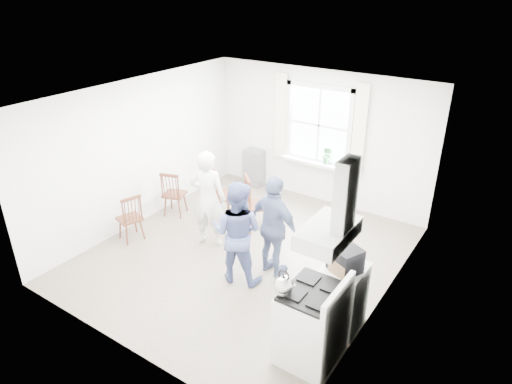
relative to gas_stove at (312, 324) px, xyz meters
The scene contains 17 objects.
room_shell 2.48m from the gas_stove, 144.75° to the left, with size 4.62×5.12×2.64m.
window_assembly 4.36m from the gas_stove, 116.71° to the left, with size 1.88×0.24×1.70m.
range_hood 1.43m from the gas_stove, ahead, with size 0.45×0.76×0.94m.
shelf_unit 4.95m from the gas_stove, 131.97° to the left, with size 0.40×0.30×0.80m, color slate.
gas_stove is the anchor object (origin of this frame).
kettle 0.67m from the gas_stove, 141.29° to the right, with size 0.22×0.22×0.31m.
low_cabinet 0.70m from the gas_stove, 84.32° to the left, with size 0.50×0.55×0.90m, color silver.
stereo_stack 0.86m from the gas_stove, 82.24° to the left, with size 0.45×0.43×0.31m.
cardboard_box 0.75m from the gas_stove, 81.41° to the left, with size 0.27×0.19×0.17m, color olive.
windsor_chair_a 4.13m from the gas_stove, 156.18° to the left, with size 0.48×0.47×0.90m.
windsor_chair_b 3.60m from the gas_stove, 145.74° to the left, with size 0.59×0.59×1.05m.
windsor_chair_c 3.77m from the gas_stove, behind, with size 0.45×0.45×0.87m.
person_left 2.94m from the gas_stove, 153.29° to the left, with size 0.61×0.61×1.67m, color silver.
person_mid 1.83m from the gas_stove, 154.62° to the left, with size 0.77×0.77×1.58m, color #4C598D.
person_right 1.77m from the gas_stove, 136.59° to the left, with size 0.93×0.93×1.59m, color navy.
potted_plant 4.10m from the gas_stove, 113.93° to the left, with size 0.20×0.20×0.36m, color #2E6836.
windsor_chair_d 3.11m from the gas_stove, 137.44° to the left, with size 0.60×0.60×1.02m.
Camera 1 is at (3.66, -5.12, 4.15)m, focal length 32.00 mm.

